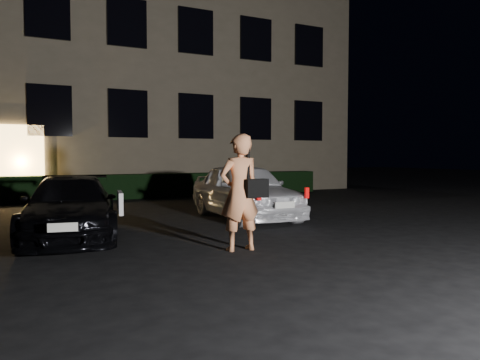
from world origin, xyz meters
name	(u,v)px	position (x,y,z in m)	size (l,w,h in m)	color
ground	(303,255)	(0.00, 0.00, 0.00)	(80.00, 80.00, 0.00)	black
building	(105,51)	(0.00, 14.99, 6.00)	(20.00, 8.11, 12.00)	#6B5F4C
hedge	(132,186)	(0.00, 10.50, 0.42)	(15.00, 0.70, 0.85)	black
sedan	(71,207)	(-2.93, 3.14, 0.56)	(2.22, 4.07, 1.12)	black
hatch	(245,191)	(1.12, 4.07, 0.67)	(1.75, 3.98, 1.33)	white
man	(240,192)	(-0.69, 0.74, 0.93)	(0.75, 0.45, 1.84)	#DA8554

